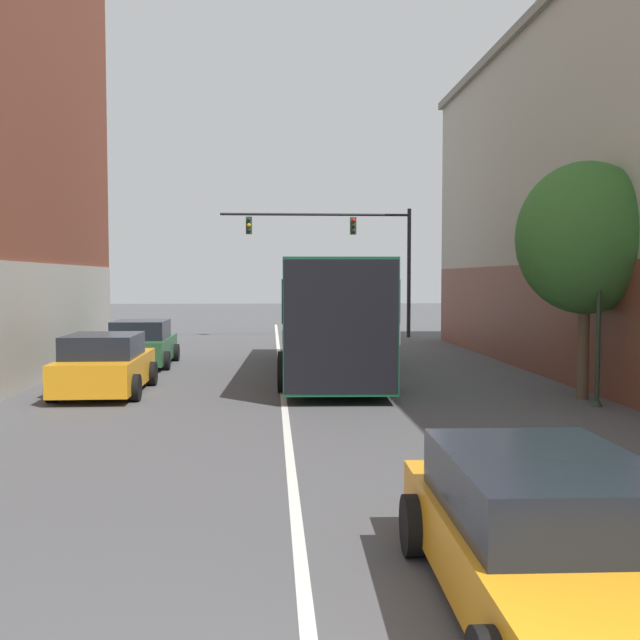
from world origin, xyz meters
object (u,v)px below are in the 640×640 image
Objects in this scene: parked_car_left_near at (142,344)px; street_lamp at (600,261)px; traffic_signal_gantry at (351,243)px; parked_car_left_mid at (105,365)px; hatchback_foreground at (551,542)px; bus at (331,311)px; street_tree_near at (585,238)px.

street_lamp reaches higher than parked_car_left_near.
parked_car_left_mid is at bearing -114.92° from traffic_signal_gantry.
hatchback_foreground is at bearing -115.98° from street_lamp.
street_tree_near is (5.42, -5.16, 1.87)m from bus.
street_tree_near reaches higher than street_lamp.
street_lamp is (4.77, 9.79, 2.54)m from hatchback_foreground.
parked_car_left_mid is (-6.32, 12.35, 0.07)m from hatchback_foreground.
hatchback_foreground is 0.52× the size of traffic_signal_gantry.
traffic_signal_gantry is 18.59m from street_tree_near.
street_lamp is at bearing -24.69° from hatchback_foreground.
traffic_signal_gantry is (1.44, 29.04, 3.84)m from hatchback_foreground.
traffic_signal_gantry is at bearing 99.82° from street_lamp.
hatchback_foreground is 1.15× the size of parked_car_left_near.
traffic_signal_gantry is at bearing 100.65° from street_tree_near.
parked_car_left_mid is at bearing 166.99° from street_lamp.
parked_car_left_near is at bearing 146.85° from street_tree_near.
street_tree_near reaches higher than bus.
hatchback_foreground is at bearing -161.11° from parked_car_left_near.
parked_car_left_mid is 0.87× the size of street_lamp.
hatchback_foreground is at bearing -175.63° from bus.
street_lamp is at bearing -80.18° from traffic_signal_gantry.
bus is at bearing 3.25° from hatchback_foreground.
parked_car_left_near is 0.75× the size of street_tree_near.
parked_car_left_near is (-6.42, 18.16, 0.07)m from hatchback_foreground.
parked_car_left_near is (-5.87, 2.21, -1.15)m from bus.
street_lamp reaches higher than hatchback_foreground.
parked_car_left_near is at bearing 71.79° from bus.
street_lamp is at bearing -95.71° from street_tree_near.
parked_car_left_near is 13.82m from street_tree_near.
traffic_signal_gantry is at bearing -36.42° from parked_car_left_near.
traffic_signal_gantry is at bearing -25.35° from parked_car_left_mid.
street_lamp is 1.14m from street_tree_near.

